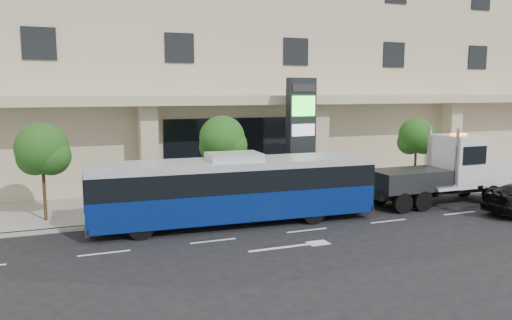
% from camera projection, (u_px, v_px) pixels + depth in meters
% --- Properties ---
extents(ground, '(120.00, 120.00, 0.00)m').
position_uv_depth(ground, '(291.00, 222.00, 21.84)').
color(ground, black).
rests_on(ground, ground).
extents(sidewalk, '(120.00, 6.00, 0.15)m').
position_uv_depth(sidewalk, '(251.00, 198.00, 26.44)').
color(sidewalk, gray).
rests_on(sidewalk, ground).
extents(curb, '(120.00, 0.30, 0.15)m').
position_uv_depth(curb, '(273.00, 210.00, 23.68)').
color(curb, gray).
rests_on(curb, ground).
extents(convention_center, '(60.00, 17.60, 20.00)m').
position_uv_depth(convention_center, '(197.00, 29.00, 34.71)').
color(convention_center, beige).
rests_on(convention_center, ground).
extents(tree_left, '(2.27, 2.20, 4.22)m').
position_uv_depth(tree_left, '(43.00, 152.00, 21.12)').
color(tree_left, '#422B19').
rests_on(tree_left, sidewalk).
extents(tree_mid, '(2.28, 2.20, 4.38)m').
position_uv_depth(tree_mid, '(223.00, 142.00, 24.00)').
color(tree_mid, '#422B19').
rests_on(tree_mid, sidewalk).
extents(tree_right, '(2.10, 2.00, 4.04)m').
position_uv_depth(tree_right, '(417.00, 138.00, 28.18)').
color(tree_right, '#422B19').
rests_on(tree_right, sidewalk).
extents(city_bus, '(12.28, 3.17, 3.08)m').
position_uv_depth(city_bus, '(234.00, 188.00, 21.27)').
color(city_bus, black).
rests_on(city_bus, ground).
extents(tow_truck, '(8.57, 2.23, 3.91)m').
position_uv_depth(tow_truck, '(445.00, 172.00, 25.16)').
color(tow_truck, '#2D3033').
rests_on(tow_truck, ground).
extents(signage_pylon, '(1.59, 0.70, 6.22)m').
position_uv_depth(signage_pylon, '(301.00, 137.00, 26.21)').
color(signage_pylon, black).
rests_on(signage_pylon, sidewalk).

